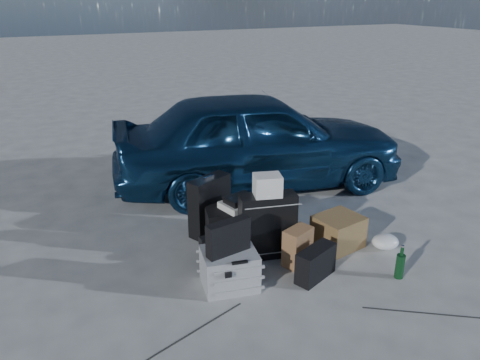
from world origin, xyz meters
name	(u,v)px	position (x,y,z in m)	size (l,w,h in m)	color
ground	(291,272)	(0.00, 0.00, 0.00)	(60.00, 60.00, 0.00)	beige
car	(258,139)	(0.77, 2.10, 0.66)	(1.55, 3.85, 1.31)	navy
pelican_case	(229,269)	(-0.62, 0.06, 0.18)	(0.48, 0.39, 0.35)	#ABAEB1
laptop_bag	(228,237)	(-0.64, 0.05, 0.50)	(0.41, 0.10, 0.31)	black
briefcase	(219,248)	(-0.54, 0.48, 0.15)	(0.39, 0.09, 0.30)	black
suitcase_left	(210,205)	(-0.37, 1.09, 0.32)	(0.50, 0.18, 0.65)	black
suitcase_right	(267,226)	(-0.06, 0.37, 0.34)	(0.56, 0.20, 0.67)	black
white_carton	(267,185)	(-0.07, 0.37, 0.77)	(0.26, 0.21, 0.21)	silver
duffel_bag	(243,224)	(-0.14, 0.76, 0.19)	(0.78, 0.33, 0.39)	black
flat_box_white	(240,204)	(-0.16, 0.77, 0.42)	(0.39, 0.29, 0.07)	silver
flat_box_black	(240,199)	(-0.17, 0.76, 0.49)	(0.30, 0.21, 0.06)	black
kraft_bag	(298,247)	(0.13, 0.10, 0.19)	(0.29, 0.17, 0.38)	#936640
cardboard_box	(338,232)	(0.70, 0.21, 0.17)	(0.45, 0.40, 0.34)	olive
plastic_bag	(385,242)	(1.11, -0.06, 0.08)	(0.28, 0.24, 0.15)	white
messenger_bag	(316,263)	(0.15, -0.18, 0.15)	(0.44, 0.17, 0.31)	black
green_bottle	(400,262)	(0.85, -0.53, 0.16)	(0.08, 0.08, 0.33)	#0C3316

